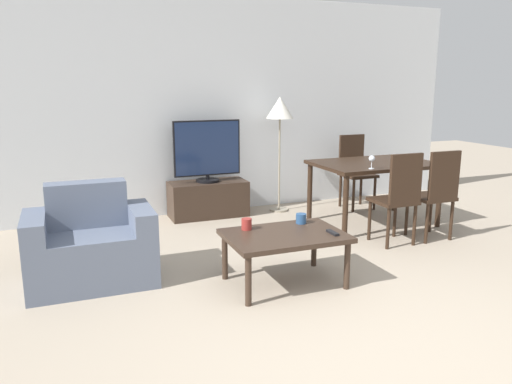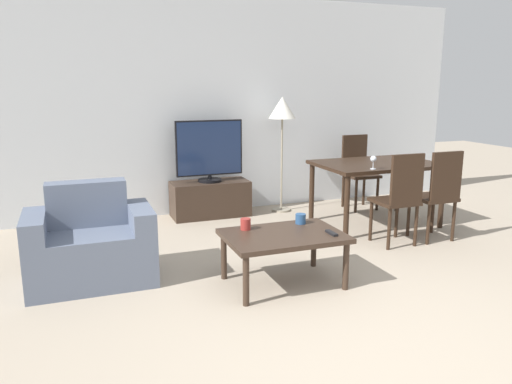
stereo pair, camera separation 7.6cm
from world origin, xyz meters
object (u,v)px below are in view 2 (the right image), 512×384
object	(u,v)px
dining_table	(376,169)
coffee_table	(284,239)
cup_white_near	(246,224)
wine_glass_left	(373,160)
dining_chair_near_right	(438,192)
floor_lamp	(282,113)
remote_primary	(331,233)
armchair	(91,246)
cup_colored_far	(301,219)
tv_stand	(210,199)
dining_chair_far	(358,168)
tv	(209,151)
dining_chair_near	(400,195)

from	to	relation	value
dining_table	coffee_table	bearing A→B (deg)	-143.63
cup_white_near	wine_glass_left	size ratio (longest dim) A/B	0.65
cup_white_near	wine_glass_left	xyz separation A→B (m)	(1.70, 0.69, 0.35)
dining_chair_near_right	cup_white_near	world-z (taller)	dining_chair_near_right
dining_chair_near_right	floor_lamp	world-z (taller)	floor_lamp
remote_primary	cup_white_near	size ratio (longest dim) A/B	1.57
armchair	coffee_table	bearing A→B (deg)	-22.63
remote_primary	cup_colored_far	xyz separation A→B (m)	(-0.10, 0.37, 0.03)
tv_stand	dining_chair_far	world-z (taller)	dining_chair_far
cup_colored_far	armchair	bearing A→B (deg)	167.08
tv	floor_lamp	xyz separation A→B (m)	(0.94, -0.07, 0.45)
cup_colored_far	wine_glass_left	size ratio (longest dim) A/B	0.62
dining_table	dining_chair_far	size ratio (longest dim) A/B	1.42
dining_chair_near	remote_primary	bearing A→B (deg)	-150.14
coffee_table	wine_glass_left	xyz separation A→B (m)	(1.44, 0.91, 0.45)
coffee_table	wine_glass_left	bearing A→B (deg)	32.24
tv_stand	floor_lamp	bearing A→B (deg)	-4.41
dining_chair_near_right	cup_white_near	distance (m)	2.26
dining_chair_near	cup_white_near	distance (m)	1.78
dining_chair_near_right	cup_white_near	bearing A→B (deg)	-172.75
cup_white_near	wine_glass_left	bearing A→B (deg)	22.17
armchair	dining_chair_near	bearing A→B (deg)	-2.23
armchair	floor_lamp	world-z (taller)	floor_lamp
tv	cup_white_near	distance (m)	2.14
floor_lamp	remote_primary	bearing A→B (deg)	-103.99
armchair	tv	size ratio (longest dim) A/B	1.22
dining_chair_near	cup_white_near	bearing A→B (deg)	-170.80
coffee_table	dining_chair_near_right	bearing A→B (deg)	14.24
dining_chair_far	wine_glass_left	bearing A→B (deg)	-115.10
dining_table	floor_lamp	world-z (taller)	floor_lamp
tv	dining_chair_far	xyz separation A→B (m)	(1.97, -0.25, -0.29)
tv_stand	dining_chair_near_right	world-z (taller)	dining_chair_near_right
dining_chair_far	tv	bearing A→B (deg)	172.84
dining_chair_near	dining_table	bearing A→B (deg)	72.88
floor_lamp	wine_glass_left	world-z (taller)	floor_lamp
tv_stand	remote_primary	world-z (taller)	remote_primary
dining_table	cup_white_near	xyz separation A→B (m)	(-2.00, -1.06, -0.17)
coffee_table	dining_chair_far	size ratio (longest dim) A/B	1.00
remote_primary	cup_white_near	xyz separation A→B (m)	(-0.61, 0.37, 0.04)
remote_primary	cup_colored_far	world-z (taller)	cup_colored_far
coffee_table	remote_primary	xyz separation A→B (m)	(0.36, -0.15, 0.06)
tv	wine_glass_left	bearing A→B (deg)	-44.47
dining_table	dining_chair_near	size ratio (longest dim) A/B	1.42
tv_stand	tv	xyz separation A→B (m)	(0.00, -0.00, 0.60)
tv	remote_primary	size ratio (longest dim) A/B	5.57
floor_lamp	dining_table	bearing A→B (deg)	-50.57
tv	coffee_table	bearing A→B (deg)	-90.39
tv	coffee_table	distance (m)	2.35
dining_table	cup_white_near	size ratio (longest dim) A/B	14.39
armchair	tv	distance (m)	2.32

